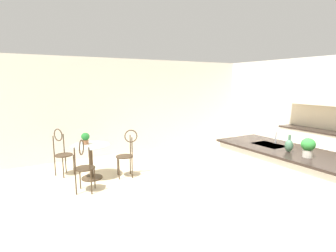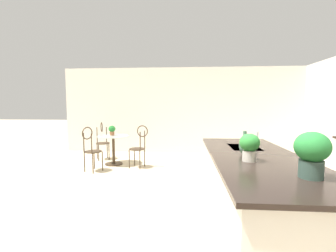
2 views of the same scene
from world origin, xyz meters
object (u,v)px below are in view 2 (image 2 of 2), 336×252
Objects in this scene: potted_plant_counter_near at (250,145)px; chair_toward_desk at (139,144)px; potted_plant_counter_far at (312,152)px; vase_on_counter at (244,145)px; bistro_table at (114,147)px; chair_by_island at (102,139)px; potted_plant_on_table at (112,130)px; chair_near_window at (91,147)px.

chair_toward_desk is at bearing -148.48° from potted_plant_counter_near.
potted_plant_counter_far reaches higher than vase_on_counter.
potted_plant_counter_near is at bearing 31.52° from chair_toward_desk.
vase_on_counter is at bearing 41.90° from bistro_table.
bistro_table is 0.77m from chair_by_island.
potted_plant_on_table is 3.98m from vase_on_counter.
potted_plant_counter_near reaches higher than vase_on_counter.
potted_plant_counter_far is at bearing 31.68° from chair_toward_desk.
chair_by_island is at bearing -141.27° from potted_plant_counter_near.
chair_near_window and chair_by_island have the same top height.
chair_toward_desk is at bearing 64.41° from potted_plant_on_table.
chair_toward_desk reaches higher than bistro_table.
chair_toward_desk is 3.62× the size of vase_on_counter.
chair_near_window and chair_toward_desk have the same top height.
bistro_table is at bearing -138.10° from vase_on_counter.
potted_plant_on_table is at bearing -115.59° from chair_toward_desk.
chair_near_window is 3.62× the size of vase_on_counter.
potted_plant_on_table is at bearing 43.80° from chair_by_island.
chair_toward_desk is 3.49× the size of potted_plant_counter_near.
potted_plant_counter_near reaches higher than bistro_table.
potted_plant_on_table is at bearing -138.51° from vase_on_counter.
vase_on_counter reaches higher than chair_by_island.
chair_by_island is at bearing -142.01° from potted_plant_counter_far.
potted_plant_counter_far is (3.50, 2.16, 0.57)m from chair_toward_desk.
chair_near_window is 1.00× the size of chair_by_island.
chair_near_window is 3.82m from potted_plant_counter_near.
chair_by_island is at bearing -138.70° from bistro_table.
chair_near_window is at bearing -134.00° from potted_plant_counter_far.
potted_plant_on_table reaches higher than bistro_table.
chair_toward_desk is (0.26, 0.72, 0.13)m from bistro_table.
chair_toward_desk is (-0.43, 1.02, 0.00)m from chair_near_window.
vase_on_counter reaches higher than chair_near_window.
chair_toward_desk is at bearing -144.64° from vase_on_counter.
chair_toward_desk is at bearing 113.05° from chair_near_window.
bistro_table is 2.07× the size of potted_plant_counter_far.
chair_by_island is (-1.26, -0.20, 0.00)m from chair_near_window.
chair_by_island is 1.47m from chair_toward_desk.
potted_plant_counter_far is at bearing 37.99° from chair_by_island.
potted_plant_counter_near is at bearing -5.75° from vase_on_counter.
chair_near_window is at bearing -15.69° from potted_plant_on_table.
potted_plant_counter_far is at bearing 32.52° from potted_plant_counter_near.
chair_near_window is at bearing -23.39° from bistro_table.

